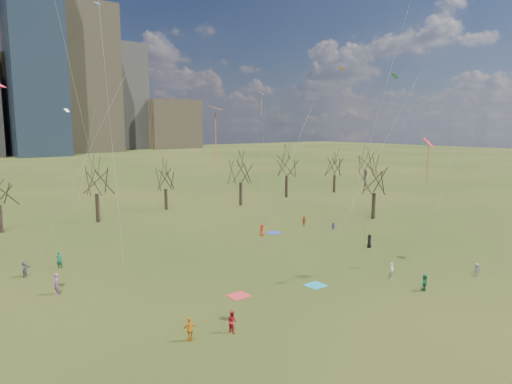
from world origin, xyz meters
TOP-DOWN VIEW (x-y plane):
  - ground at (0.00, 0.00)m, footprint 500.00×500.00m
  - bare_tree_row at (-0.09, 37.22)m, footprint 113.04×29.80m
  - blanket_teal at (-0.47, 2.85)m, footprint 1.60×1.50m
  - blanket_navy at (8.85, 20.02)m, footprint 1.60×1.50m
  - blanket_crimson at (-7.11, 4.82)m, footprint 1.60×1.50m
  - person_1 at (6.24, 0.05)m, footprint 0.61×0.48m
  - person_2 at (-11.16, -0.22)m, footprint 0.67×0.81m
  - person_3 at (12.98, -4.18)m, footprint 0.83×0.90m
  - person_4 at (-14.02, 0.31)m, footprint 0.98×0.60m
  - person_5 at (5.92, -3.46)m, footprint 1.36×1.03m
  - person_6 at (12.93, 8.02)m, footprint 0.88×0.75m
  - person_7 at (-18.80, 13.93)m, footprint 0.44×0.65m
  - person_8 at (16.00, 16.46)m, footprint 0.51×0.58m
  - person_10 at (14.57, 20.56)m, footprint 0.87×0.47m
  - person_11 at (-19.96, 20.31)m, footprint 1.24×1.34m
  - person_12 at (6.69, 19.65)m, footprint 0.58×0.79m
  - person_13 at (-16.83, 21.03)m, footprint 0.74×0.69m
  - kites_airborne at (2.62, 11.91)m, footprint 52.69×42.74m

SIDE VIEW (x-z plane):
  - ground at x=0.00m, z-range 0.00..0.00m
  - blanket_teal at x=-0.47m, z-range 0.00..0.03m
  - blanket_navy at x=8.85m, z-range 0.00..0.03m
  - blanket_crimson at x=-7.11m, z-range 0.00..0.03m
  - person_8 at x=16.00m, z-range 0.00..1.00m
  - person_3 at x=12.98m, z-range 0.00..1.21m
  - person_10 at x=14.57m, z-range 0.00..1.41m
  - person_5 at x=5.92m, z-range 0.00..1.43m
  - person_1 at x=6.24m, z-range 0.00..1.45m
  - person_12 at x=6.69m, z-range 0.00..1.49m
  - person_11 at x=-19.96m, z-range 0.00..1.50m
  - person_2 at x=-11.16m, z-range 0.00..1.51m
  - person_6 at x=12.93m, z-range 0.00..1.53m
  - person_4 at x=-14.02m, z-range 0.00..1.56m
  - person_13 at x=-16.83m, z-range 0.00..1.70m
  - person_7 at x=-18.80m, z-range 0.00..1.76m
  - bare_tree_row at x=-0.09m, z-range 1.37..10.87m
  - kites_airborne at x=2.62m, z-range -3.00..29.64m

